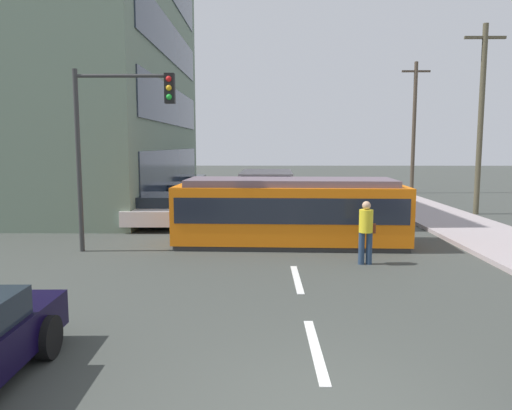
{
  "coord_description": "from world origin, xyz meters",
  "views": [
    {
      "loc": [
        -0.84,
        -5.26,
        3.12
      ],
      "look_at": [
        -0.99,
        9.27,
        1.35
      ],
      "focal_mm": 34.61,
      "sensor_mm": 36.0,
      "label": 1
    }
  ],
  "objects_px": {
    "city_bus": "(267,187)",
    "parked_sedan_furthest": "(192,184)",
    "streetcar_tram": "(290,211)",
    "parked_sedan_mid": "(158,208)",
    "utility_pole_mid": "(481,117)",
    "pedestrian_crossing": "(366,229)",
    "utility_pole_far": "(414,125)",
    "traffic_light_mast": "(116,125)",
    "parked_sedan_far": "(179,194)"
  },
  "relations": [
    {
      "from": "pedestrian_crossing",
      "to": "parked_sedan_far",
      "type": "distance_m",
      "value": 14.11
    },
    {
      "from": "pedestrian_crossing",
      "to": "traffic_light_mast",
      "type": "xyz_separation_m",
      "value": [
        -6.92,
        1.51,
        2.74
      ]
    },
    {
      "from": "city_bus",
      "to": "parked_sedan_furthest",
      "type": "bearing_deg",
      "value": 125.59
    },
    {
      "from": "streetcar_tram",
      "to": "utility_pole_mid",
      "type": "height_order",
      "value": "utility_pole_mid"
    },
    {
      "from": "utility_pole_mid",
      "to": "utility_pole_far",
      "type": "height_order",
      "value": "utility_pole_mid"
    },
    {
      "from": "parked_sedan_mid",
      "to": "parked_sedan_furthest",
      "type": "distance_m",
      "value": 12.11
    },
    {
      "from": "pedestrian_crossing",
      "to": "utility_pole_far",
      "type": "distance_m",
      "value": 21.0
    },
    {
      "from": "pedestrian_crossing",
      "to": "utility_pole_far",
      "type": "bearing_deg",
      "value": 69.97
    },
    {
      "from": "streetcar_tram",
      "to": "pedestrian_crossing",
      "type": "distance_m",
      "value": 3.21
    },
    {
      "from": "city_bus",
      "to": "utility_pole_mid",
      "type": "bearing_deg",
      "value": -15.1
    },
    {
      "from": "parked_sedan_mid",
      "to": "traffic_light_mast",
      "type": "xyz_separation_m",
      "value": [
        -0.1,
        -5.08,
        3.05
      ]
    },
    {
      "from": "utility_pole_mid",
      "to": "utility_pole_far",
      "type": "xyz_separation_m",
      "value": [
        0.07,
        9.89,
        -0.0
      ]
    },
    {
      "from": "traffic_light_mast",
      "to": "utility_pole_mid",
      "type": "xyz_separation_m",
      "value": [
        13.94,
        8.07,
        0.69
      ]
    },
    {
      "from": "streetcar_tram",
      "to": "utility_pole_mid",
      "type": "relative_size",
      "value": 0.86
    },
    {
      "from": "parked_sedan_far",
      "to": "utility_pole_mid",
      "type": "xyz_separation_m",
      "value": [
        13.96,
        -2.71,
        3.75
      ]
    },
    {
      "from": "parked_sedan_far",
      "to": "pedestrian_crossing",
      "type": "bearing_deg",
      "value": -60.57
    },
    {
      "from": "parked_sedan_far",
      "to": "parked_sedan_furthest",
      "type": "distance_m",
      "value": 6.41
    },
    {
      "from": "city_bus",
      "to": "parked_sedan_far",
      "type": "bearing_deg",
      "value": 178.08
    },
    {
      "from": "city_bus",
      "to": "utility_pole_far",
      "type": "xyz_separation_m",
      "value": [
        9.56,
        7.33,
        3.34
      ]
    },
    {
      "from": "pedestrian_crossing",
      "to": "parked_sedan_furthest",
      "type": "xyz_separation_m",
      "value": [
        -7.16,
        18.69,
        -0.32
      ]
    },
    {
      "from": "parked_sedan_furthest",
      "to": "traffic_light_mast",
      "type": "height_order",
      "value": "traffic_light_mast"
    },
    {
      "from": "parked_sedan_furthest",
      "to": "traffic_light_mast",
      "type": "bearing_deg",
      "value": -89.21
    },
    {
      "from": "streetcar_tram",
      "to": "pedestrian_crossing",
      "type": "bearing_deg",
      "value": -55.03
    },
    {
      "from": "utility_pole_mid",
      "to": "streetcar_tram",
      "type": "bearing_deg",
      "value": -141.88
    },
    {
      "from": "parked_sedan_furthest",
      "to": "utility_pole_mid",
      "type": "bearing_deg",
      "value": -32.73
    },
    {
      "from": "parked_sedan_mid",
      "to": "parked_sedan_furthest",
      "type": "xyz_separation_m",
      "value": [
        -0.33,
        12.1,
        -0.0
      ]
    },
    {
      "from": "city_bus",
      "to": "pedestrian_crossing",
      "type": "distance_m",
      "value": 12.39
    },
    {
      "from": "parked_sedan_far",
      "to": "utility_pole_far",
      "type": "xyz_separation_m",
      "value": [
        14.03,
        7.18,
        3.75
      ]
    },
    {
      "from": "utility_pole_mid",
      "to": "utility_pole_far",
      "type": "bearing_deg",
      "value": 89.57
    },
    {
      "from": "city_bus",
      "to": "parked_sedan_mid",
      "type": "relative_size",
      "value": 1.11
    },
    {
      "from": "pedestrian_crossing",
      "to": "parked_sedan_furthest",
      "type": "relative_size",
      "value": 0.39
    },
    {
      "from": "parked_sedan_mid",
      "to": "parked_sedan_furthest",
      "type": "bearing_deg",
      "value": 91.58
    },
    {
      "from": "parked_sedan_furthest",
      "to": "traffic_light_mast",
      "type": "distance_m",
      "value": 17.45
    },
    {
      "from": "traffic_light_mast",
      "to": "utility_pole_mid",
      "type": "bearing_deg",
      "value": 30.05
    },
    {
      "from": "city_bus",
      "to": "utility_pole_far",
      "type": "height_order",
      "value": "utility_pole_far"
    },
    {
      "from": "parked_sedan_furthest",
      "to": "utility_pole_mid",
      "type": "height_order",
      "value": "utility_pole_mid"
    },
    {
      "from": "streetcar_tram",
      "to": "city_bus",
      "type": "bearing_deg",
      "value": 93.78
    },
    {
      "from": "streetcar_tram",
      "to": "utility_pole_far",
      "type": "height_order",
      "value": "utility_pole_far"
    },
    {
      "from": "parked_sedan_mid",
      "to": "utility_pole_mid",
      "type": "xyz_separation_m",
      "value": [
        13.84,
        2.99,
        3.74
      ]
    },
    {
      "from": "streetcar_tram",
      "to": "parked_sedan_mid",
      "type": "height_order",
      "value": "streetcar_tram"
    },
    {
      "from": "streetcar_tram",
      "to": "parked_sedan_mid",
      "type": "xyz_separation_m",
      "value": [
        -4.98,
        3.96,
        -0.45
      ]
    },
    {
      "from": "parked_sedan_mid",
      "to": "parked_sedan_far",
      "type": "xyz_separation_m",
      "value": [
        -0.11,
        5.7,
        -0.0
      ]
    },
    {
      "from": "city_bus",
      "to": "pedestrian_crossing",
      "type": "relative_size",
      "value": 3.07
    },
    {
      "from": "parked_sedan_mid",
      "to": "utility_pole_mid",
      "type": "bearing_deg",
      "value": 12.19
    },
    {
      "from": "utility_pole_mid",
      "to": "parked_sedan_mid",
      "type": "bearing_deg",
      "value": -167.81
    },
    {
      "from": "traffic_light_mast",
      "to": "parked_sedan_mid",
      "type": "bearing_deg",
      "value": 88.9
    },
    {
      "from": "streetcar_tram",
      "to": "traffic_light_mast",
      "type": "xyz_separation_m",
      "value": [
        -5.08,
        -1.11,
        2.61
      ]
    },
    {
      "from": "streetcar_tram",
      "to": "parked_sedan_furthest",
      "type": "relative_size",
      "value": 1.69
    },
    {
      "from": "city_bus",
      "to": "utility_pole_mid",
      "type": "distance_m",
      "value": 10.38
    },
    {
      "from": "city_bus",
      "to": "parked_sedan_furthest",
      "type": "xyz_separation_m",
      "value": [
        -4.69,
        6.55,
        -0.4
      ]
    }
  ]
}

